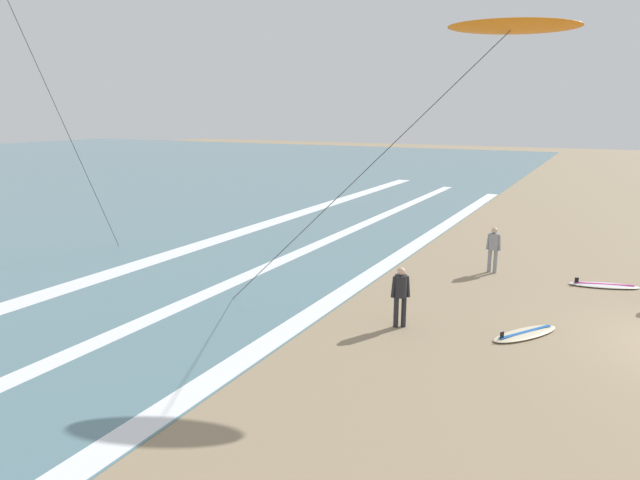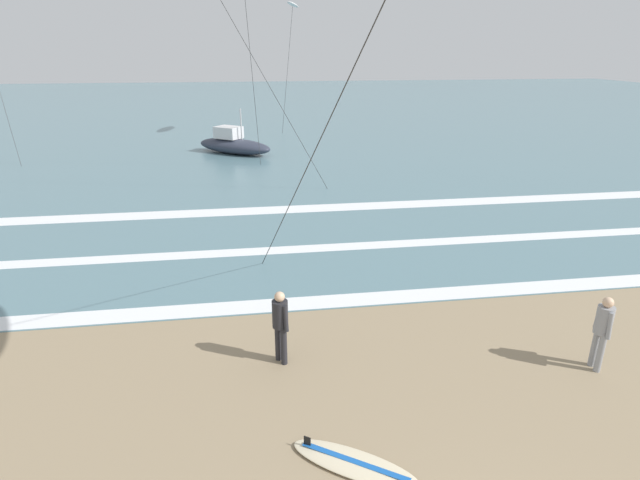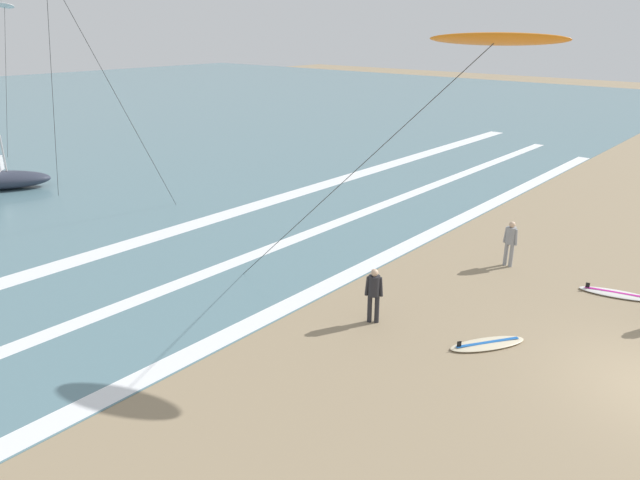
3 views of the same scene
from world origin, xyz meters
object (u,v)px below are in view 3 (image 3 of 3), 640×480
Objects in this scene: kite_orange_far_left at (497,41)px; surfboard_left_pile at (616,294)px; surfer_mid_group at (510,240)px; kite_white_mid_center at (5,6)px; surfboard_right_spare at (487,344)px; surfer_background_far at (374,291)px.

surfboard_left_pile is at bearing -30.04° from kite_orange_far_left.
surfer_mid_group is 30.48m from kite_white_mid_center.
kite_white_mid_center reaches higher than kite_orange_far_left.
kite_orange_far_left is at bearing 50.06° from surfboard_right_spare.
kite_orange_far_left reaches higher than surfer_background_far.
kite_orange_far_left reaches higher than surfboard_left_pile.
kite_orange_far_left is (0.81, 0.96, 7.37)m from surfboard_right_spare.
surfboard_right_spare is 32.39m from kite_white_mid_center.
surfer_background_far is 0.77× the size of surfboard_right_spare.
surfer_mid_group is 7.94m from kite_orange_far_left.
surfer_background_far is 0.18× the size of kite_white_mid_center.
surfboard_right_spare is 0.95× the size of surfboard_left_pile.
kite_orange_far_left is at bearing -169.16° from surfer_mid_group.
surfboard_right_spare is 0.23× the size of kite_white_mid_center.
surfer_mid_group is 0.77× the size of surfboard_right_spare.
kite_white_mid_center is at bearing 83.80° from surfer_background_far.
surfer_background_far is 0.18× the size of kite_orange_far_left.
surfer_mid_group is at bearing 10.84° from kite_orange_far_left.
surfer_mid_group is (6.25, -1.15, 0.00)m from surfer_background_far.
surfer_background_far is 3.25m from surfboard_right_spare.
surfer_background_far is 29.36m from kite_white_mid_center.
surfer_background_far reaches higher than surfboard_left_pile.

